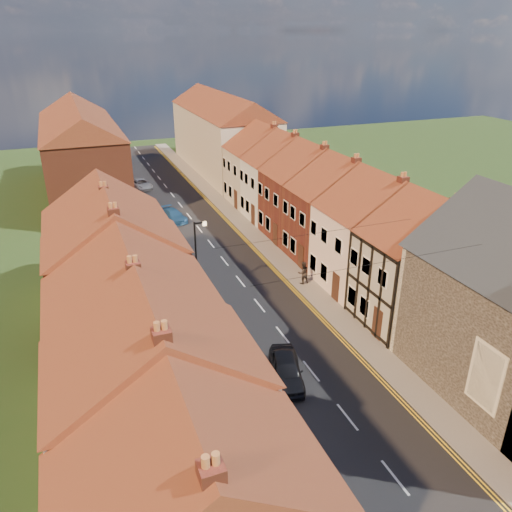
{
  "coord_description": "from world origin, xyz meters",
  "views": [
    {
      "loc": [
        -11.36,
        -10.5,
        17.73
      ],
      "look_at": [
        0.06,
        18.82,
        3.5
      ],
      "focal_mm": 35.0,
      "sensor_mm": 36.0,
      "label": 1
    }
  ],
  "objects_px": {
    "lamppost": "(197,257)",
    "pedestrian_left": "(253,388)",
    "car_distant": "(141,184)",
    "pedestrian_right": "(303,273)",
    "car_far": "(173,215)",
    "car_near": "(286,369)"
  },
  "relations": [
    {
      "from": "lamppost",
      "to": "car_distant",
      "type": "distance_m",
      "value": 30.16
    },
    {
      "from": "car_near",
      "to": "car_distant",
      "type": "height_order",
      "value": "car_near"
    },
    {
      "from": "pedestrian_left",
      "to": "car_distant",
      "type": "bearing_deg",
      "value": 70.79
    },
    {
      "from": "car_far",
      "to": "car_distant",
      "type": "relative_size",
      "value": 0.97
    },
    {
      "from": "car_near",
      "to": "pedestrian_right",
      "type": "distance_m",
      "value": 11.62
    },
    {
      "from": "car_distant",
      "to": "car_near",
      "type": "bearing_deg",
      "value": -99.45
    },
    {
      "from": "car_distant",
      "to": "pedestrian_right",
      "type": "bearing_deg",
      "value": -87.83
    },
    {
      "from": "car_far",
      "to": "pedestrian_left",
      "type": "bearing_deg",
      "value": -108.53
    },
    {
      "from": "car_far",
      "to": "pedestrian_right",
      "type": "relative_size",
      "value": 2.22
    },
    {
      "from": "car_near",
      "to": "pedestrian_right",
      "type": "bearing_deg",
      "value": 76.1
    },
    {
      "from": "car_distant",
      "to": "pedestrian_left",
      "type": "relative_size",
      "value": 2.34
    },
    {
      "from": "pedestrian_right",
      "to": "car_distant",
      "type": "bearing_deg",
      "value": -80.44
    },
    {
      "from": "lamppost",
      "to": "car_far",
      "type": "relative_size",
      "value": 1.5
    },
    {
      "from": "lamppost",
      "to": "pedestrian_left",
      "type": "bearing_deg",
      "value": -91.2
    },
    {
      "from": "pedestrian_left",
      "to": "pedestrian_right",
      "type": "height_order",
      "value": "pedestrian_right"
    },
    {
      "from": "pedestrian_left",
      "to": "pedestrian_right",
      "type": "xyz_separation_m",
      "value": [
        8.32,
        11.15,
        0.02
      ]
    },
    {
      "from": "car_far",
      "to": "pedestrian_left",
      "type": "relative_size",
      "value": 2.26
    },
    {
      "from": "car_distant",
      "to": "pedestrian_right",
      "type": "distance_m",
      "value": 31.07
    },
    {
      "from": "lamppost",
      "to": "pedestrian_right",
      "type": "bearing_deg",
      "value": -1.53
    },
    {
      "from": "car_far",
      "to": "pedestrian_right",
      "type": "height_order",
      "value": "pedestrian_right"
    },
    {
      "from": "lamppost",
      "to": "pedestrian_left",
      "type": "xyz_separation_m",
      "value": [
        -0.24,
        -11.36,
        -2.54
      ]
    },
    {
      "from": "lamppost",
      "to": "car_distant",
      "type": "relative_size",
      "value": 1.45
    }
  ]
}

